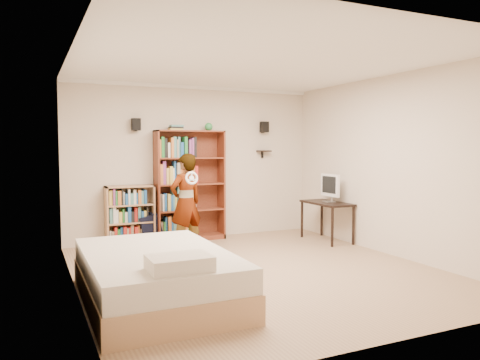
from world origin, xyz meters
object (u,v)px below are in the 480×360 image
Objects in this scene: computer_desk at (327,221)px; tall_bookshelf at (190,186)px; daybed at (156,270)px; low_bookshelf at (130,215)px; person at (186,203)px.

tall_bookshelf is at bearing 153.53° from computer_desk.
low_bookshelf is at bearing 83.77° from daybed.
person is at bearing 174.57° from computer_desk.
tall_bookshelf is 1.93× the size of computer_desk.
computer_desk is (2.13, -1.06, -0.62)m from tall_bookshelf.
low_bookshelf is (-1.04, 0.03, -0.46)m from tall_bookshelf.
tall_bookshelf is 2.45m from computer_desk.
person is (-2.47, 0.23, 0.42)m from computer_desk.
low_bookshelf reaches higher than daybed.
computer_desk is at bearing -18.95° from low_bookshelf.
tall_bookshelf is 1.25× the size of person.
low_bookshelf is at bearing 178.47° from tall_bookshelf.
computer_desk is at bearing -26.47° from tall_bookshelf.
person reaches higher than low_bookshelf.
computer_desk is at bearing 28.37° from daybed.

